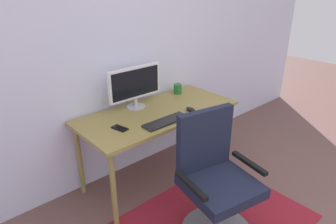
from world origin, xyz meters
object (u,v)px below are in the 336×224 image
at_px(monitor, 135,84).
at_px(office_chair, 215,189).
at_px(computer_mouse, 191,109).
at_px(cell_phone, 120,128).
at_px(keyboard, 166,121).
at_px(desk, 158,118).
at_px(coffee_cup, 178,89).

height_order(monitor, office_chair, monitor).
bearing_deg(computer_mouse, office_chair, -120.17).
relative_size(computer_mouse, cell_phone, 0.74).
distance_m(keyboard, cell_phone, 0.40).
relative_size(desk, cell_phone, 10.75).
distance_m(monitor, coffee_cup, 0.58).
bearing_deg(coffee_cup, desk, -153.95).
distance_m(computer_mouse, coffee_cup, 0.48).
relative_size(desk, computer_mouse, 14.47).
relative_size(cell_phone, office_chair, 0.14).
distance_m(computer_mouse, cell_phone, 0.70).
xyz_separation_m(keyboard, office_chair, (-0.04, -0.60, -0.33)).
bearing_deg(desk, office_chair, -100.07).
xyz_separation_m(monitor, office_chair, (-0.04, -1.04, -0.55)).
height_order(cell_phone, office_chair, office_chair).
bearing_deg(coffee_cup, cell_phone, -162.24).
xyz_separation_m(desk, computer_mouse, (0.22, -0.20, 0.09)).
relative_size(computer_mouse, coffee_cup, 1.00).
bearing_deg(office_chair, computer_mouse, 71.04).
height_order(keyboard, coffee_cup, coffee_cup).
relative_size(keyboard, office_chair, 0.43).
height_order(desk, computer_mouse, computer_mouse).
bearing_deg(cell_phone, computer_mouse, -22.75).
xyz_separation_m(desk, monitor, (-0.10, 0.21, 0.30)).
bearing_deg(computer_mouse, coffee_cup, 61.27).
height_order(monitor, keyboard, monitor).
bearing_deg(desk, keyboard, -114.49).
bearing_deg(cell_phone, keyboard, -35.64).
distance_m(cell_phone, office_chair, 0.89).
height_order(coffee_cup, office_chair, office_chair).
height_order(computer_mouse, cell_phone, computer_mouse).
height_order(coffee_cup, cell_phone, coffee_cup).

